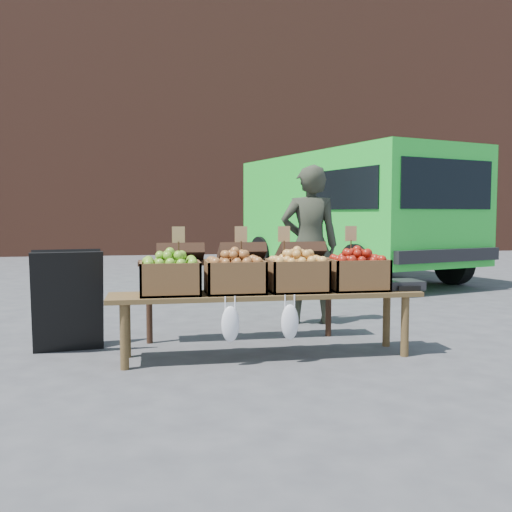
{
  "coord_description": "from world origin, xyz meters",
  "views": [
    {
      "loc": [
        -1.37,
        -4.64,
        1.25
      ],
      "look_at": [
        -0.41,
        0.68,
        0.85
      ],
      "focal_mm": 40.0,
      "sensor_mm": 36.0,
      "label": 1
    }
  ],
  "objects": [
    {
      "name": "ground",
      "position": [
        0.0,
        0.0,
        0.0
      ],
      "size": [
        80.0,
        80.0,
        0.0
      ],
      "primitive_type": "plane",
      "color": "#464649"
    },
    {
      "name": "brick_building",
      "position": [
        0.0,
        15.0,
        5.0
      ],
      "size": [
        24.0,
        4.0,
        10.0
      ],
      "primitive_type": "cube",
      "color": "brown",
      "rests_on": "ground"
    },
    {
      "name": "delivery_van",
      "position": [
        2.41,
        5.94,
        1.19
      ],
      "size": [
        3.86,
        5.78,
        2.38
      ],
      "primitive_type": null,
      "rotation": [
        0.0,
        0.0,
        0.29
      ],
      "color": "green",
      "rests_on": "ground"
    },
    {
      "name": "vendor",
      "position": [
        0.38,
        1.61,
        0.9
      ],
      "size": [
        0.71,
        0.53,
        1.8
      ],
      "primitive_type": "imported",
      "rotation": [
        0.0,
        0.0,
        2.99
      ],
      "color": "#2F3426",
      "rests_on": "ground"
    },
    {
      "name": "chalkboard_sign",
      "position": [
        -2.15,
        0.71,
        0.47
      ],
      "size": [
        0.66,
        0.43,
        0.93
      ],
      "primitive_type": null,
      "rotation": [
        0.0,
        0.0,
        0.15
      ],
      "color": "black",
      "rests_on": "ground"
    },
    {
      "name": "back_table",
      "position": [
        -0.52,
        0.9,
        0.52
      ],
      "size": [
        2.1,
        0.44,
        1.04
      ],
      "primitive_type": null,
      "color": "#311D13",
      "rests_on": "ground"
    },
    {
      "name": "display_bench",
      "position": [
        -0.41,
        0.18,
        0.28
      ],
      "size": [
        2.7,
        0.56,
        0.57
      ],
      "primitive_type": null,
      "color": "brown",
      "rests_on": "ground"
    },
    {
      "name": "crate_golden_apples",
      "position": [
        -1.24,
        0.18,
        0.71
      ],
      "size": [
        0.5,
        0.4,
        0.28
      ],
      "primitive_type": null,
      "color": "#54971A",
      "rests_on": "display_bench"
    },
    {
      "name": "crate_russet_pears",
      "position": [
        -0.69,
        0.18,
        0.71
      ],
      "size": [
        0.5,
        0.4,
        0.28
      ],
      "primitive_type": null,
      "color": "#A8642E",
      "rests_on": "display_bench"
    },
    {
      "name": "crate_red_apples",
      "position": [
        -0.14,
        0.18,
        0.71
      ],
      "size": [
        0.5,
        0.4,
        0.28
      ],
      "primitive_type": null,
      "color": "gold",
      "rests_on": "display_bench"
    },
    {
      "name": "crate_green_apples",
      "position": [
        0.41,
        0.18,
        0.71
      ],
      "size": [
        0.5,
        0.4,
        0.28
      ],
      "primitive_type": null,
      "color": "maroon",
      "rests_on": "display_bench"
    },
    {
      "name": "weighing_scale",
      "position": [
        0.84,
        0.18,
        0.61
      ],
      "size": [
        0.34,
        0.3,
        0.08
      ],
      "primitive_type": "cube",
      "color": "black",
      "rests_on": "display_bench"
    }
  ]
}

